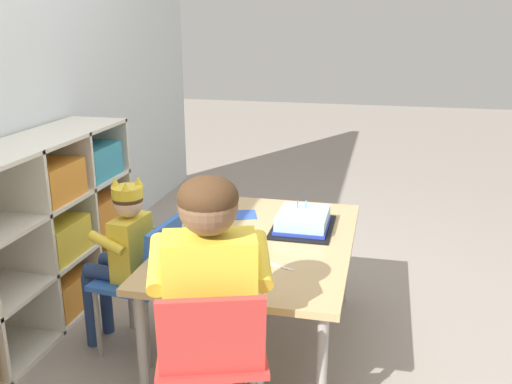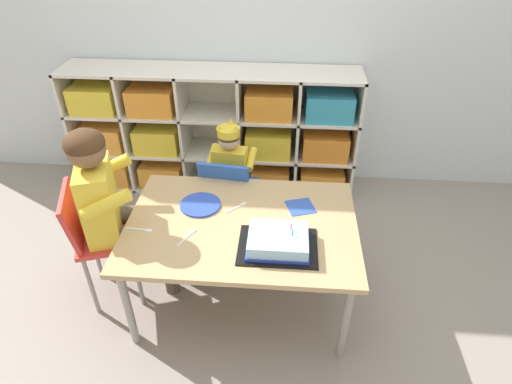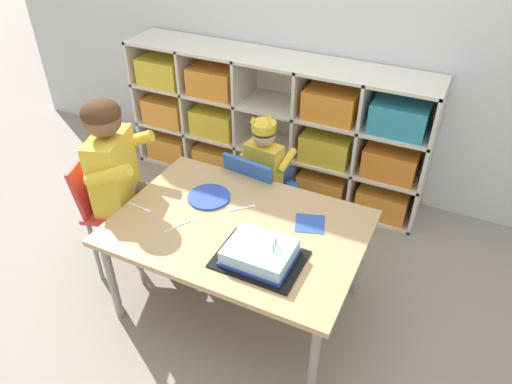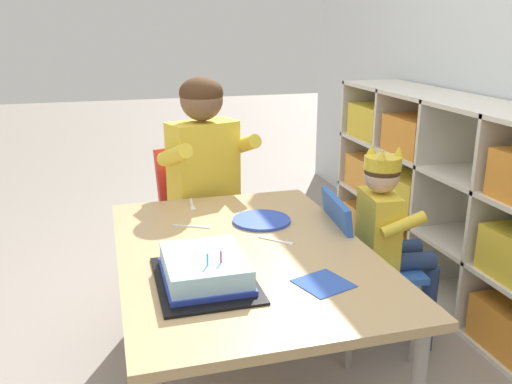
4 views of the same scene
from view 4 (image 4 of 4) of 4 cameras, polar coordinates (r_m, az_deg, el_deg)
storage_cubby_shelf at (r=2.66m, az=21.62°, el=-2.33°), size 2.12×0.36×0.95m
activity_table at (r=1.86m, az=-1.26°, el=-7.32°), size 1.19×0.83×0.55m
classroom_chair_blue at (r=2.19m, az=10.84°, el=-6.99°), size 0.37×0.38×0.65m
child_with_crown at (r=2.18m, az=13.78°, el=-3.48°), size 0.31×0.32×0.84m
classroom_chair_adult_side at (r=2.59m, az=-5.97°, el=-1.39°), size 0.42×0.44×0.72m
adult_helper_seated at (r=2.44m, az=-4.83°, el=2.41°), size 0.48×0.46×1.06m
birthday_cake_on_tray at (r=1.62m, az=-5.37°, el=-8.17°), size 0.38×0.29×0.12m
paper_plate_stack at (r=2.08m, az=0.58°, el=-2.98°), size 0.22×0.22×0.01m
paper_napkin_square at (r=1.62m, az=7.07°, el=-9.48°), size 0.18×0.18×0.00m
fork_by_napkin at (r=2.29m, az=-6.71°, el=-1.34°), size 0.15×0.03×0.00m
fork_scattered_mid_table at (r=2.05m, az=-6.50°, el=-3.59°), size 0.07×0.14×0.00m
fork_at_table_front_edge at (r=1.90m, az=2.34°, el=-5.15°), size 0.11×0.11×0.00m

